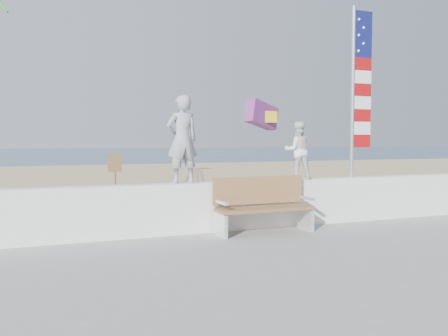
{
  "coord_description": "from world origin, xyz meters",
  "views": [
    {
      "loc": [
        -2.96,
        -6.13,
        1.85
      ],
      "look_at": [
        0.2,
        1.8,
        1.35
      ],
      "focal_mm": 38.0,
      "sensor_mm": 36.0,
      "label": 1
    }
  ],
  "objects_px": {
    "adult": "(182,139)",
    "flag": "(358,85)",
    "bench": "(263,204)",
    "child": "(298,151)"
  },
  "relations": [
    {
      "from": "adult",
      "to": "flag",
      "type": "relative_size",
      "value": 0.45
    },
    {
      "from": "child",
      "to": "bench",
      "type": "xyz_separation_m",
      "value": [
        -0.99,
        -0.45,
        -0.96
      ]
    },
    {
      "from": "bench",
      "to": "flag",
      "type": "height_order",
      "value": "flag"
    },
    {
      "from": "child",
      "to": "bench",
      "type": "distance_m",
      "value": 1.46
    },
    {
      "from": "adult",
      "to": "flag",
      "type": "distance_m",
      "value": 3.94
    },
    {
      "from": "flag",
      "to": "bench",
      "type": "bearing_deg",
      "value": -169.29
    },
    {
      "from": "adult",
      "to": "bench",
      "type": "height_order",
      "value": "adult"
    },
    {
      "from": "bench",
      "to": "child",
      "type": "bearing_deg",
      "value": 24.56
    },
    {
      "from": "bench",
      "to": "flag",
      "type": "relative_size",
      "value": 0.51
    },
    {
      "from": "child",
      "to": "flag",
      "type": "height_order",
      "value": "flag"
    }
  ]
}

